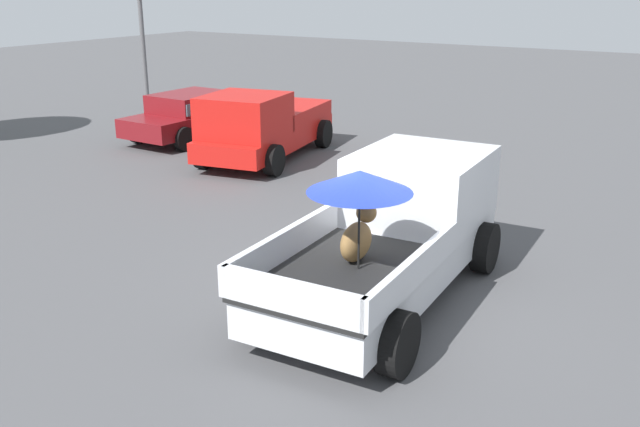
{
  "coord_description": "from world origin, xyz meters",
  "views": [
    {
      "loc": [
        -8.27,
        -4.12,
        4.42
      ],
      "look_at": [
        0.08,
        1.11,
        1.1
      ],
      "focal_mm": 39.12,
      "sensor_mm": 36.0,
      "label": 1
    }
  ],
  "objects_px": {
    "motel_sign": "(140,3)",
    "pickup_truck_far": "(263,126)",
    "pickup_truck_main": "(396,228)",
    "parked_sedan_near": "(192,113)"
  },
  "relations": [
    {
      "from": "pickup_truck_far",
      "to": "pickup_truck_main",
      "type": "bearing_deg",
      "value": 39.5
    },
    {
      "from": "pickup_truck_far",
      "to": "motel_sign",
      "type": "bearing_deg",
      "value": -126.07
    },
    {
      "from": "pickup_truck_main",
      "to": "motel_sign",
      "type": "height_order",
      "value": "motel_sign"
    },
    {
      "from": "pickup_truck_main",
      "to": "parked_sedan_near",
      "type": "bearing_deg",
      "value": 53.83
    },
    {
      "from": "parked_sedan_near",
      "to": "motel_sign",
      "type": "bearing_deg",
      "value": 59.74
    },
    {
      "from": "pickup_truck_main",
      "to": "parked_sedan_near",
      "type": "relative_size",
      "value": 1.19
    },
    {
      "from": "motel_sign",
      "to": "pickup_truck_main",
      "type": "bearing_deg",
      "value": -122.66
    },
    {
      "from": "motel_sign",
      "to": "pickup_truck_far",
      "type": "bearing_deg",
      "value": -115.68
    },
    {
      "from": "pickup_truck_main",
      "to": "parked_sedan_near",
      "type": "xyz_separation_m",
      "value": [
        6.3,
        9.61,
        -0.23
      ]
    },
    {
      "from": "pickup_truck_main",
      "to": "pickup_truck_far",
      "type": "height_order",
      "value": "pickup_truck_main"
    }
  ]
}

